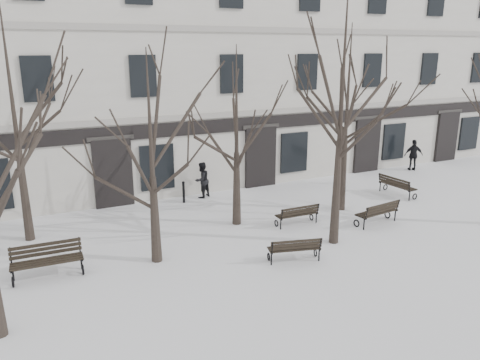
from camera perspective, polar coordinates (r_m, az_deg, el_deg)
ground at (r=14.84m, az=4.94°, el=-10.28°), size 100.00×100.00×0.00m
building at (r=25.36m, az=-10.14°, el=13.31°), size 40.40×10.20×11.40m
tree_1 at (r=14.06m, az=-10.87°, el=5.58°), size 4.58×4.58×6.54m
tree_2 at (r=15.45m, az=12.40°, el=11.11°), size 5.98×5.98×8.55m
tree_4 at (r=17.06m, az=-26.16°, el=9.83°), size 5.83×5.83×8.33m
tree_5 at (r=17.02m, az=-0.43°, el=7.82°), size 4.65×4.65×6.64m
tree_6 at (r=19.09m, az=13.00°, el=9.81°), size 5.21×5.21×7.44m
bench_1 at (r=14.93m, az=6.68°, el=-8.27°), size 1.73×0.99×0.83m
bench_2 at (r=18.57m, az=16.48°, el=-3.76°), size 1.89×0.89×0.92m
bench_3 at (r=14.98m, az=-22.47°, el=-8.96°), size 2.02×0.79×1.01m
bench_4 at (r=17.87m, az=7.03°, el=-4.14°), size 1.67×0.63×0.83m
bench_5 at (r=22.46m, az=18.55°, el=-0.60°), size 0.81×1.84×0.90m
bollard_a at (r=20.44m, az=-6.89°, el=-1.37°), size 0.13×0.13×0.97m
bollard_b at (r=23.61m, az=12.50°, el=0.71°), size 0.12×0.12×0.97m
pedestrian_b at (r=21.24m, az=-4.63°, el=-2.11°), size 0.98×0.91×1.62m
pedestrian_c at (r=27.57m, az=20.23°, el=1.14°), size 1.08×0.81×1.70m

